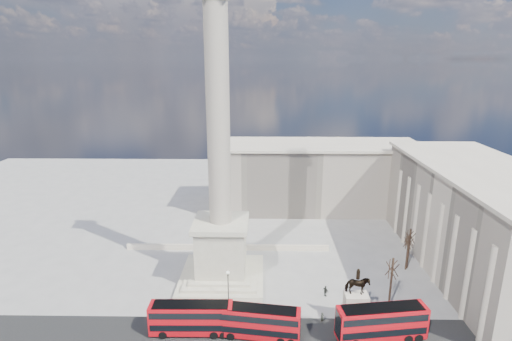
{
  "coord_description": "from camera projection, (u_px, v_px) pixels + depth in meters",
  "views": [
    {
      "loc": [
        6.8,
        -55.82,
        36.47
      ],
      "look_at": [
        5.84,
        3.32,
        19.92
      ],
      "focal_mm": 28.0,
      "sensor_mm": 36.0,
      "label": 1
    }
  ],
  "objects": [
    {
      "name": "bare_tree_mid",
      "position": [
        409.0,
        241.0,
        70.24
      ],
      "size": [
        1.87,
        1.87,
        7.08
      ],
      "rotation": [
        0.0,
        0.0,
        -0.21
      ],
      "color": "#332319",
      "rests_on": "ground"
    },
    {
      "name": "bare_tree_near",
      "position": [
        393.0,
        267.0,
        58.86
      ],
      "size": [
        2.0,
        2.0,
        8.73
      ],
      "rotation": [
        0.0,
        0.0,
        0.34
      ],
      "color": "#332319",
      "rests_on": "ground"
    },
    {
      "name": "equestrian_statue",
      "position": [
        356.0,
        304.0,
        56.56
      ],
      "size": [
        4.12,
        3.09,
        8.54
      ],
      "color": "beige",
      "rests_on": "ground"
    },
    {
      "name": "pedestrian_standing",
      "position": [
        396.0,
        319.0,
        56.8
      ],
      "size": [
        0.88,
        0.75,
        1.59
      ],
      "primitive_type": "imported",
      "rotation": [
        0.0,
        0.0,
        3.35
      ],
      "color": "#262923",
      "rests_on": "ground"
    },
    {
      "name": "asphalt_road",
      "position": [
        248.0,
        338.0,
        53.97
      ],
      "size": [
        120.0,
        9.0,
        0.01
      ],
      "primitive_type": "cube",
      "color": "#252525",
      "rests_on": "ground"
    },
    {
      "name": "pedestrian_crossing",
      "position": [
        325.0,
        291.0,
        63.33
      ],
      "size": [
        1.08,
        1.09,
        1.85
      ],
      "primitive_type": "imported",
      "rotation": [
        0.0,
        0.0,
        2.34
      ],
      "color": "#262923",
      "rests_on": "ground"
    },
    {
      "name": "balustrade_wall",
      "position": [
        228.0,
        247.0,
        78.94
      ],
      "size": [
        40.0,
        0.6,
        1.1
      ],
      "primitive_type": "cube",
      "color": "beige",
      "rests_on": "ground"
    },
    {
      "name": "red_bus_c",
      "position": [
        382.0,
        322.0,
        53.29
      ],
      "size": [
        12.26,
        4.33,
        4.87
      ],
      "rotation": [
        0.0,
        0.0,
        0.14
      ],
      "color": "#B90911",
      "rests_on": "ground"
    },
    {
      "name": "nelsons_column",
      "position": [
        220.0,
        209.0,
        65.02
      ],
      "size": [
        14.0,
        14.0,
        49.85
      ],
      "color": "beige",
      "rests_on": "ground"
    },
    {
      "name": "victorian_lamp",
      "position": [
        228.0,
        285.0,
        60.5
      ],
      "size": [
        0.49,
        0.49,
        5.77
      ],
      "rotation": [
        0.0,
        0.0,
        -0.43
      ],
      "color": "black",
      "rests_on": "ground"
    },
    {
      "name": "red_bus_b",
      "position": [
        259.0,
        322.0,
        53.64
      ],
      "size": [
        11.34,
        4.0,
        4.5
      ],
      "rotation": [
        0.0,
        0.0,
        -0.14
      ],
      "color": "#B90911",
      "rests_on": "ground"
    },
    {
      "name": "bare_tree_far",
      "position": [
        410.0,
        236.0,
        70.54
      ],
      "size": [
        1.96,
        1.96,
        8.0
      ],
      "rotation": [
        0.0,
        0.0,
        0.01
      ],
      "color": "#332319",
      "rests_on": "ground"
    },
    {
      "name": "ground",
      "position": [
        219.0,
        296.0,
        63.68
      ],
      "size": [
        180.0,
        180.0,
        0.0
      ],
      "primitive_type": "plane",
      "color": "#9C9A94",
      "rests_on": "ground"
    },
    {
      "name": "pedestrian_walking",
      "position": [
        322.0,
        318.0,
        56.96
      ],
      "size": [
        0.69,
        0.56,
        1.64
      ],
      "primitive_type": "imported",
      "rotation": [
        0.0,
        0.0,
        0.33
      ],
      "color": "#262923",
      "rests_on": "ground"
    },
    {
      "name": "building_east",
      "position": [
        479.0,
        219.0,
        70.09
      ],
      "size": [
        19.0,
        46.0,
        18.6
      ],
      "color": "beige",
      "rests_on": "ground"
    },
    {
      "name": "red_bus_a",
      "position": [
        192.0,
        318.0,
        54.42
      ],
      "size": [
        11.32,
        2.8,
        4.58
      ],
      "rotation": [
        0.0,
        0.0,
        0.01
      ],
      "color": "#B90911",
      "rests_on": "ground"
    },
    {
      "name": "building_northeast",
      "position": [
        315.0,
        176.0,
        99.64
      ],
      "size": [
        51.0,
        17.0,
        16.6
      ],
      "color": "beige",
      "rests_on": "ground"
    }
  ]
}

